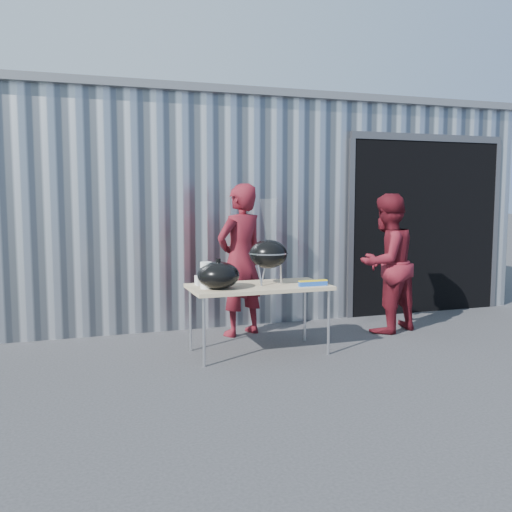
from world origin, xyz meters
name	(u,v)px	position (x,y,z in m)	size (l,w,h in m)	color
ground	(248,364)	(0.00, 0.00, 0.00)	(80.00, 80.00, 0.00)	#303033
building	(217,206)	(0.92, 4.59, 1.54)	(8.20, 6.20, 3.10)	silver
folding_table	(259,289)	(0.25, 0.38, 0.71)	(1.50, 0.75, 0.75)	tan
kettle_grill	(268,246)	(0.36, 0.39, 1.17)	(0.43, 0.43, 0.93)	black
grill_lid	(218,275)	(-0.23, 0.28, 0.89)	(0.44, 0.44, 0.32)	black
paper_towels	(206,275)	(-0.35, 0.33, 0.89)	(0.12, 0.12, 0.28)	white
white_tub	(205,280)	(-0.30, 0.57, 0.80)	(0.20, 0.15, 0.10)	white
foil_box	(313,283)	(0.78, 0.13, 0.78)	(0.32, 0.05, 0.06)	blue
person_cook	(241,260)	(0.30, 1.23, 0.93)	(0.68, 0.45, 1.86)	maroon
person_bystander	(386,263)	(2.10, 0.80, 0.87)	(0.85, 0.66, 1.74)	maroon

